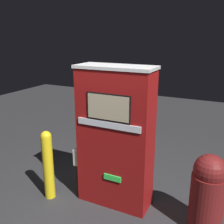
% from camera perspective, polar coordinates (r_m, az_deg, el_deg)
% --- Properties ---
extents(ground_plane, '(14.00, 14.00, 0.00)m').
position_cam_1_polar(ground_plane, '(3.86, -0.71, -20.21)').
color(ground_plane, '#2D2D30').
extents(gas_pump, '(1.10, 0.44, 1.94)m').
position_cam_1_polar(gas_pump, '(3.53, 0.67, -5.66)').
color(gas_pump, maroon).
rests_on(gas_pump, ground_plane).
extents(safety_bollard, '(0.15, 0.15, 1.03)m').
position_cam_1_polar(safety_bollard, '(3.91, -13.78, -10.79)').
color(safety_bollard, yellow).
rests_on(safety_bollard, ground_plane).
extents(trash_bin, '(0.40, 0.40, 0.99)m').
position_cam_1_polar(trash_bin, '(3.45, 20.07, -16.14)').
color(trash_bin, maroon).
rests_on(trash_bin, ground_plane).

